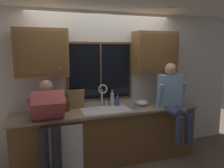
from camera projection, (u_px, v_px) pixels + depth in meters
name	position (u px, v px, depth m)	size (l,w,h in m)	color
back_wall	(102.00, 85.00, 3.92)	(5.46, 0.12, 2.55)	silver
ceiling_downlight_left	(48.00, 0.00, 2.80)	(0.14, 0.14, 0.01)	#FFEAB2
ceiling_downlight_right	(170.00, 8.00, 3.40)	(0.14, 0.14, 0.01)	#FFEAB2
window_glass	(101.00, 72.00, 3.80)	(1.10, 0.02, 0.95)	black
window_frame_top	(100.00, 43.00, 3.71)	(1.17, 0.02, 0.04)	brown
window_frame_bottom	(101.00, 99.00, 3.87)	(1.17, 0.02, 0.04)	brown
window_frame_left	(68.00, 73.00, 3.61)	(0.04, 0.02, 0.95)	brown
window_frame_right	(131.00, 71.00, 3.97)	(0.04, 0.02, 0.95)	brown
window_mullion_center	(101.00, 72.00, 3.79)	(0.02, 0.02, 0.95)	brown
lower_cabinet_run	(109.00, 136.00, 3.73)	(3.06, 0.58, 0.88)	brown
countertop	(109.00, 111.00, 3.63)	(3.12, 0.62, 0.04)	gray
dishwasher_front	(63.00, 151.00, 3.17)	(0.60, 0.02, 0.74)	white
upper_cabinet_left	(41.00, 53.00, 3.28)	(0.78, 0.36, 0.72)	brown
upper_cabinet_right	(155.00, 52.00, 3.91)	(0.78, 0.36, 0.72)	brown
sink	(106.00, 115.00, 3.64)	(0.80, 0.46, 0.21)	silver
faucet	(103.00, 93.00, 3.75)	(0.18, 0.09, 0.40)	silver
person_standing	(48.00, 120.00, 3.06)	(0.53, 0.72, 1.47)	#262628
person_sitting_on_counter	(173.00, 97.00, 3.70)	(0.54, 0.64, 1.26)	#384260
knife_block	(65.00, 105.00, 3.51)	(0.12, 0.18, 0.32)	brown
cutting_board	(76.00, 99.00, 3.65)	(0.29, 0.02, 0.34)	#997047
mixing_bowl	(142.00, 103.00, 3.88)	(0.22, 0.22, 0.11)	silver
soap_dispenser	(134.00, 106.00, 3.64)	(0.06, 0.07, 0.16)	#668CCC
bottle_green_glass	(112.00, 99.00, 3.85)	(0.07, 0.07, 0.30)	#B7B7BC
bottle_tall_clear	(117.00, 101.00, 3.86)	(0.06, 0.06, 0.23)	#334C8C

